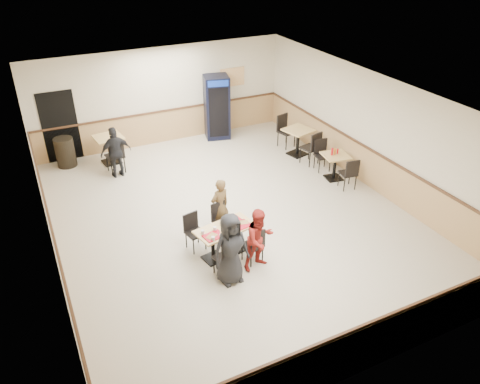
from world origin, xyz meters
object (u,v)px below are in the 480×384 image
diner_woman_left (231,249)px  side_table_near (335,163)px  diner_man_opposite (220,206)px  trash_bin (65,152)px  main_table (225,237)px  side_table_far (298,138)px  back_table (109,145)px  pepsi_cooler (217,107)px  lone_diner (116,152)px  diner_woman_right (259,239)px

diner_woman_left → side_table_near: (4.35, 2.58, -0.28)m
diner_man_opposite → trash_bin: bearing=-76.5°
trash_bin → diner_woman_left: bearing=-72.0°
main_table → trash_bin: bearing=101.6°
diner_woman_left → side_table_far: 6.09m
back_table → pepsi_cooler: 3.64m
diner_woman_left → back_table: (-0.95, 6.29, -0.21)m
lone_diner → side_table_near: size_ratio=1.88×
diner_woman_right → lone_diner: bearing=97.3°
diner_man_opposite → pepsi_cooler: 5.49m
side_table_far → side_table_near: bearing=-87.2°
side_table_near → side_table_far: (-0.08, 1.76, 0.07)m
diner_man_opposite → lone_diner: size_ratio=0.92×
side_table_far → trash_bin: bearing=160.3°
side_table_far → pepsi_cooler: pepsi_cooler is taller
back_table → trash_bin: trash_bin is taller
side_table_near → lone_diner: bearing=152.4°
side_table_near → trash_bin: size_ratio=0.90×
lone_diner → side_table_near: bearing=146.5°
main_table → pepsi_cooler: 6.36m
diner_woman_left → trash_bin: 6.99m
main_table → diner_woman_right: diner_woman_right is taller
diner_man_opposite → trash_bin: 5.67m
diner_woman_right → side_table_near: size_ratio=1.76×
diner_woman_left → trash_bin: (-2.16, 6.64, -0.33)m
main_table → diner_man_opposite: bearing=62.1°
main_table → trash_bin: size_ratio=1.57×
diner_man_opposite → side_table_near: size_ratio=1.74×
back_table → trash_bin: size_ratio=1.00×
diner_woman_right → side_table_far: bearing=39.5°
lone_diner → pepsi_cooler: 3.84m
lone_diner → diner_man_opposite: bearing=105.5°
diner_man_opposite → diner_woman_left: bearing=58.5°
diner_woman_right → trash_bin: (-2.86, 6.51, -0.25)m
diner_man_opposite → side_table_far: 4.64m
main_table → side_table_near: 4.47m
main_table → trash_bin: trash_bin is taller
diner_man_opposite → side_table_near: (3.85, 0.94, -0.19)m
side_table_near → diner_woman_right: bearing=-146.2°
diner_woman_left → back_table: 6.37m
diner_woman_right → diner_man_opposite: 1.52m
main_table → diner_woman_right: size_ratio=0.99×
lone_diner → side_table_far: size_ratio=1.56×
diner_woman_right → diner_woman_left: bearing=-179.4°
diner_woman_right → side_table_near: 4.40m
side_table_near → diner_woman_left: bearing=-149.3°
pepsi_cooler → lone_diner: bearing=-145.8°
side_table_far → pepsi_cooler: (-1.63, 2.34, 0.47)m
pepsi_cooler → side_table_near: bearing=-53.4°
main_table → side_table_far: side_table_far is taller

